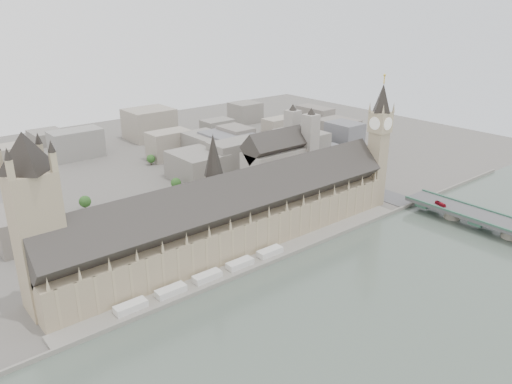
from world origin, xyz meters
TOP-DOWN VIEW (x-y plane):
  - ground at (0.00, 0.00)m, footprint 900.00×900.00m
  - embankment_wall at (0.00, -15.00)m, footprint 600.00×1.50m
  - river_terrace at (0.00, -7.50)m, footprint 270.00×15.00m
  - terrace_tents at (-40.00, -7.00)m, footprint 118.00×7.00m
  - palace_of_westminster at (0.00, 19.70)m, footprint 265.00×40.73m
  - elizabeth_tower at (138.00, 8.00)m, footprint 17.00×17.00m
  - victoria_tower at (-122.00, 26.00)m, footprint 30.00×30.00m
  - central_tower at (-10.00, 26.00)m, footprint 13.00×13.00m
  - westminster_bridge at (162.00, -87.50)m, footprint 25.00×325.00m
  - westminster_abbey at (110.92, 95.00)m, footprint 68.00×36.00m
  - city_skyline_inland at (0.00, 245.00)m, footprint 720.00×360.00m
  - park_trees at (-10.00, 60.00)m, footprint 110.00×30.00m
  - red_bus_north at (155.41, -42.32)m, footprint 4.91×10.04m
  - car_approach at (165.57, 28.33)m, footprint 2.92×5.53m

SIDE VIEW (x-z plane):
  - ground at x=0.00m, z-range 0.00..0.00m
  - river_terrace at x=0.00m, z-range 0.00..2.00m
  - embankment_wall at x=0.00m, z-range 0.00..3.00m
  - terrace_tents at x=-40.00m, z-range 2.00..6.00m
  - westminster_bridge at x=162.00m, z-range 0.00..10.25m
  - park_trees at x=-10.00m, z-range 0.00..15.00m
  - car_approach at x=165.57m, z-range 10.25..11.78m
  - red_bus_north at x=155.41m, z-range 10.25..12.98m
  - city_skyline_inland at x=0.00m, z-range 0.00..38.00m
  - palace_of_westminster at x=0.00m, z-range -5.02..50.43m
  - westminster_abbey at x=110.92m, z-range -6.92..57.08m
  - victoria_tower at x=-122.00m, z-range 5.20..105.20m
  - central_tower at x=-10.00m, z-range 33.92..81.92m
  - elizabeth_tower at x=138.00m, z-range 4.34..111.84m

